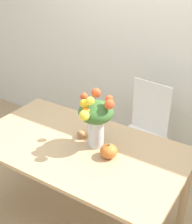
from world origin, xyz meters
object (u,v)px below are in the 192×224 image
at_px(turkey_figurine, 82,133).
at_px(pumpkin, 108,151).
at_px(flower_vase, 96,117).
at_px(dining_chair_near_window, 143,132).

bearing_deg(turkey_figurine, pumpkin, -21.22).
bearing_deg(flower_vase, pumpkin, -26.04).
bearing_deg(dining_chair_near_window, pumpkin, -76.42).
distance_m(turkey_figurine, dining_chair_near_window, 0.80).
bearing_deg(flower_vase, dining_chair_near_window, 86.30).
xyz_separation_m(turkey_figurine, dining_chair_near_window, (0.20, 0.71, -0.30)).
distance_m(flower_vase, turkey_figurine, 0.26).
height_order(turkey_figurine, dining_chair_near_window, dining_chair_near_window).
bearing_deg(dining_chair_near_window, flower_vase, -87.12).
xyz_separation_m(flower_vase, dining_chair_near_window, (0.05, 0.76, -0.51)).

